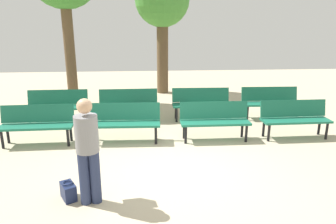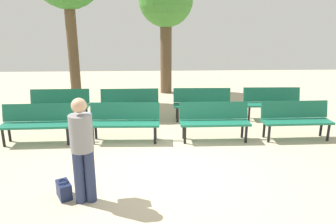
{
  "view_description": "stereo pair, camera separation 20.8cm",
  "coord_description": "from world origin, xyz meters",
  "px_view_note": "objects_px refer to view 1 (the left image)",
  "views": [
    {
      "loc": [
        -0.53,
        -5.29,
        2.71
      ],
      "look_at": [
        0.0,
        2.04,
        0.55
      ],
      "focal_mm": 33.68,
      "sensor_mm": 36.0,
      "label": 1
    },
    {
      "loc": [
        -0.32,
        -5.31,
        2.71
      ],
      "look_at": [
        0.0,
        2.04,
        0.55
      ],
      "focal_mm": 33.68,
      "sensor_mm": 36.0,
      "label": 2
    }
  ],
  "objects_px": {
    "bench_r0_c2": "(215,118)",
    "tree_0": "(162,3)",
    "bench_r1_c1": "(128,103)",
    "bench_r1_c2": "(201,102)",
    "bench_r0_c3": "(295,117)",
    "handbag": "(68,191)",
    "visitor_with_backpack": "(87,145)",
    "bench_r1_c3": "(270,101)",
    "bench_r0_c1": "(125,120)",
    "bench_r0_c0": "(37,122)",
    "bench_r1_c0": "(57,104)"
  },
  "relations": [
    {
      "from": "bench_r0_c2",
      "to": "tree_0",
      "type": "bearing_deg",
      "value": 100.39
    },
    {
      "from": "bench_r1_c1",
      "to": "bench_r1_c2",
      "type": "relative_size",
      "value": 1.0
    },
    {
      "from": "bench_r0_c2",
      "to": "bench_r0_c3",
      "type": "relative_size",
      "value": 1.0
    },
    {
      "from": "bench_r1_c2",
      "to": "handbag",
      "type": "height_order",
      "value": "bench_r1_c2"
    },
    {
      "from": "visitor_with_backpack",
      "to": "tree_0",
      "type": "bearing_deg",
      "value": -110.13
    },
    {
      "from": "bench_r0_c2",
      "to": "bench_r1_c3",
      "type": "height_order",
      "value": "same"
    },
    {
      "from": "bench_r0_c1",
      "to": "bench_r0_c0",
      "type": "bearing_deg",
      "value": -177.47
    },
    {
      "from": "bench_r1_c3",
      "to": "visitor_with_backpack",
      "type": "height_order",
      "value": "visitor_with_backpack"
    },
    {
      "from": "bench_r0_c1",
      "to": "bench_r1_c1",
      "type": "bearing_deg",
      "value": 91.74
    },
    {
      "from": "bench_r0_c1",
      "to": "bench_r1_c2",
      "type": "bearing_deg",
      "value": 38.76
    },
    {
      "from": "bench_r0_c0",
      "to": "handbag",
      "type": "height_order",
      "value": "bench_r0_c0"
    },
    {
      "from": "bench_r1_c3",
      "to": "bench_r0_c1",
      "type": "bearing_deg",
      "value": -157.58
    },
    {
      "from": "bench_r1_c2",
      "to": "bench_r1_c3",
      "type": "height_order",
      "value": "same"
    },
    {
      "from": "bench_r1_c3",
      "to": "visitor_with_backpack",
      "type": "xyz_separation_m",
      "value": [
        -4.39,
        -4.05,
        0.43
      ]
    },
    {
      "from": "handbag",
      "to": "tree_0",
      "type": "bearing_deg",
      "value": 75.76
    },
    {
      "from": "bench_r1_c1",
      "to": "visitor_with_backpack",
      "type": "height_order",
      "value": "visitor_with_backpack"
    },
    {
      "from": "bench_r1_c1",
      "to": "visitor_with_backpack",
      "type": "bearing_deg",
      "value": -96.19
    },
    {
      "from": "bench_r1_c1",
      "to": "bench_r0_c2",
      "type": "bearing_deg",
      "value": -37.62
    },
    {
      "from": "bench_r1_c0",
      "to": "bench_r1_c2",
      "type": "height_order",
      "value": "same"
    },
    {
      "from": "bench_r0_c0",
      "to": "bench_r1_c0",
      "type": "xyz_separation_m",
      "value": [
        0.04,
        1.58,
        0.0
      ]
    },
    {
      "from": "bench_r1_c2",
      "to": "tree_0",
      "type": "xyz_separation_m",
      "value": [
        -0.88,
        3.5,
        2.79
      ]
    },
    {
      "from": "bench_r1_c0",
      "to": "bench_r1_c3",
      "type": "distance_m",
      "value": 5.93
    },
    {
      "from": "bench_r1_c2",
      "to": "tree_0",
      "type": "height_order",
      "value": "tree_0"
    },
    {
      "from": "tree_0",
      "to": "visitor_with_backpack",
      "type": "relative_size",
      "value": 2.67
    },
    {
      "from": "bench_r1_c3",
      "to": "bench_r1_c2",
      "type": "bearing_deg",
      "value": -178.39
    },
    {
      "from": "bench_r0_c1",
      "to": "bench_r1_c0",
      "type": "distance_m",
      "value": 2.47
    },
    {
      "from": "tree_0",
      "to": "bench_r0_c3",
      "type": "bearing_deg",
      "value": -60.52
    },
    {
      "from": "bench_r1_c0",
      "to": "handbag",
      "type": "relative_size",
      "value": 4.38
    },
    {
      "from": "bench_r0_c2",
      "to": "bench_r1_c1",
      "type": "xyz_separation_m",
      "value": [
        -2.07,
        1.55,
        0.0
      ]
    },
    {
      "from": "bench_r0_c3",
      "to": "bench_r0_c0",
      "type": "bearing_deg",
      "value": 179.09
    },
    {
      "from": "bench_r1_c1",
      "to": "bench_r1_c2",
      "type": "height_order",
      "value": "same"
    },
    {
      "from": "bench_r0_c0",
      "to": "bench_r1_c0",
      "type": "distance_m",
      "value": 1.58
    },
    {
      "from": "bench_r0_c1",
      "to": "bench_r0_c2",
      "type": "height_order",
      "value": "same"
    },
    {
      "from": "visitor_with_backpack",
      "to": "handbag",
      "type": "relative_size",
      "value": 4.49
    },
    {
      "from": "bench_r1_c2",
      "to": "visitor_with_backpack",
      "type": "xyz_separation_m",
      "value": [
        -2.41,
        -4.06,
        0.43
      ]
    },
    {
      "from": "bench_r0_c1",
      "to": "bench_r1_c3",
      "type": "relative_size",
      "value": 1.0
    },
    {
      "from": "visitor_with_backpack",
      "to": "bench_r0_c2",
      "type": "bearing_deg",
      "value": -143.23
    },
    {
      "from": "bench_r1_c2",
      "to": "handbag",
      "type": "relative_size",
      "value": 4.39
    },
    {
      "from": "bench_r0_c2",
      "to": "visitor_with_backpack",
      "type": "distance_m",
      "value": 3.53
    },
    {
      "from": "bench_r0_c1",
      "to": "bench_r0_c3",
      "type": "bearing_deg",
      "value": 1.42
    },
    {
      "from": "bench_r0_c2",
      "to": "bench_r1_c1",
      "type": "relative_size",
      "value": 1.0
    },
    {
      "from": "bench_r0_c0",
      "to": "tree_0",
      "type": "relative_size",
      "value": 0.37
    },
    {
      "from": "bench_r1_c1",
      "to": "tree_0",
      "type": "bearing_deg",
      "value": 71.3
    },
    {
      "from": "bench_r0_c3",
      "to": "bench_r1_c2",
      "type": "height_order",
      "value": "same"
    },
    {
      "from": "bench_r0_c3",
      "to": "bench_r1_c0",
      "type": "height_order",
      "value": "same"
    },
    {
      "from": "bench_r0_c0",
      "to": "handbag",
      "type": "distance_m",
      "value": 2.73
    },
    {
      "from": "bench_r0_c0",
      "to": "handbag",
      "type": "bearing_deg",
      "value": -64.82
    },
    {
      "from": "bench_r0_c3",
      "to": "bench_r0_c1",
      "type": "bearing_deg",
      "value": 178.72
    },
    {
      "from": "bench_r0_c3",
      "to": "bench_r1_c3",
      "type": "distance_m",
      "value": 1.55
    },
    {
      "from": "bench_r0_c2",
      "to": "bench_r0_c3",
      "type": "height_order",
      "value": "same"
    }
  ]
}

